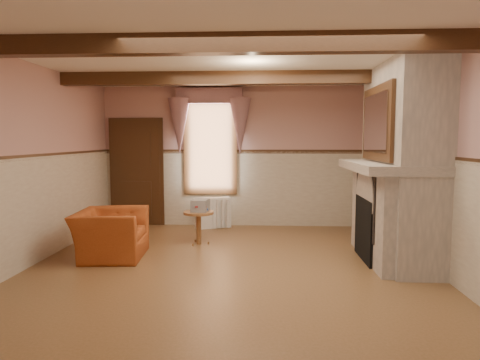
# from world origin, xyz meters

# --- Properties ---
(floor) EXTENTS (5.50, 6.00, 0.01)m
(floor) POSITION_xyz_m (0.00, 0.00, 0.00)
(floor) COLOR brown
(floor) RESTS_ON ground
(ceiling) EXTENTS (5.50, 6.00, 0.01)m
(ceiling) POSITION_xyz_m (0.00, 0.00, 2.80)
(ceiling) COLOR silver
(ceiling) RESTS_ON wall_back
(wall_back) EXTENTS (5.50, 0.02, 2.80)m
(wall_back) POSITION_xyz_m (0.00, 3.00, 1.40)
(wall_back) COLOR tan
(wall_back) RESTS_ON floor
(wall_front) EXTENTS (5.50, 0.02, 2.80)m
(wall_front) POSITION_xyz_m (0.00, -3.00, 1.40)
(wall_front) COLOR tan
(wall_front) RESTS_ON floor
(wall_left) EXTENTS (0.02, 6.00, 2.80)m
(wall_left) POSITION_xyz_m (-2.75, 0.00, 1.40)
(wall_left) COLOR tan
(wall_left) RESTS_ON floor
(wall_right) EXTENTS (0.02, 6.00, 2.80)m
(wall_right) POSITION_xyz_m (2.75, 0.00, 1.40)
(wall_right) COLOR tan
(wall_right) RESTS_ON floor
(wainscot) EXTENTS (5.50, 6.00, 1.50)m
(wainscot) POSITION_xyz_m (0.00, 0.00, 0.75)
(wainscot) COLOR beige
(wainscot) RESTS_ON floor
(chair_rail) EXTENTS (5.50, 6.00, 0.08)m
(chair_rail) POSITION_xyz_m (0.00, 0.00, 1.50)
(chair_rail) COLOR black
(chair_rail) RESTS_ON wainscot
(firebox) EXTENTS (0.20, 0.95, 0.90)m
(firebox) POSITION_xyz_m (2.00, 0.60, 0.45)
(firebox) COLOR black
(firebox) RESTS_ON floor
(armchair) EXTENTS (1.03, 1.15, 0.70)m
(armchair) POSITION_xyz_m (-1.79, 0.52, 0.35)
(armchair) COLOR #994219
(armchair) RESTS_ON floor
(side_table) EXTENTS (0.58, 0.58, 0.55)m
(side_table) POSITION_xyz_m (-0.61, 1.38, 0.28)
(side_table) COLOR brown
(side_table) RESTS_ON floor
(book_stack) EXTENTS (0.29, 0.35, 0.20)m
(book_stack) POSITION_xyz_m (-0.58, 1.42, 0.65)
(book_stack) COLOR #B7AD8C
(book_stack) RESTS_ON side_table
(radiator) EXTENTS (0.71, 0.44, 0.60)m
(radiator) POSITION_xyz_m (-0.52, 2.70, 0.30)
(radiator) COLOR white
(radiator) RESTS_ON floor
(bowl) EXTENTS (0.32, 0.32, 0.08)m
(bowl) POSITION_xyz_m (2.24, 0.73, 1.46)
(bowl) COLOR brown
(bowl) RESTS_ON mantel
(mantel_clock) EXTENTS (0.14, 0.24, 0.20)m
(mantel_clock) POSITION_xyz_m (2.24, 1.40, 1.52)
(mantel_clock) COLOR black
(mantel_clock) RESTS_ON mantel
(oil_lamp) EXTENTS (0.11, 0.11, 0.28)m
(oil_lamp) POSITION_xyz_m (2.24, 1.01, 1.56)
(oil_lamp) COLOR gold
(oil_lamp) RESTS_ON mantel
(candle_red) EXTENTS (0.06, 0.06, 0.16)m
(candle_red) POSITION_xyz_m (2.24, 0.19, 1.50)
(candle_red) COLOR #B3162F
(candle_red) RESTS_ON mantel
(jar_yellow) EXTENTS (0.06, 0.06, 0.12)m
(jar_yellow) POSITION_xyz_m (2.24, 0.41, 1.48)
(jar_yellow) COLOR gold
(jar_yellow) RESTS_ON mantel
(fireplace) EXTENTS (0.85, 2.00, 2.80)m
(fireplace) POSITION_xyz_m (2.42, 0.60, 1.40)
(fireplace) COLOR gray
(fireplace) RESTS_ON floor
(mantel) EXTENTS (1.05, 2.05, 0.12)m
(mantel) POSITION_xyz_m (2.24, 0.60, 1.36)
(mantel) COLOR gray
(mantel) RESTS_ON fireplace
(overmantel_mirror) EXTENTS (0.06, 1.44, 1.04)m
(overmantel_mirror) POSITION_xyz_m (2.06, 0.60, 1.97)
(overmantel_mirror) COLOR silver
(overmantel_mirror) RESTS_ON fireplace
(door) EXTENTS (1.10, 0.10, 2.10)m
(door) POSITION_xyz_m (-2.10, 2.94, 1.05)
(door) COLOR black
(door) RESTS_ON floor
(window) EXTENTS (1.06, 0.08, 2.02)m
(window) POSITION_xyz_m (-0.60, 2.97, 1.65)
(window) COLOR white
(window) RESTS_ON wall_back
(window_drapes) EXTENTS (1.30, 0.14, 1.40)m
(window_drapes) POSITION_xyz_m (-0.60, 2.88, 2.25)
(window_drapes) COLOR gray
(window_drapes) RESTS_ON wall_back
(ceiling_beam_front) EXTENTS (5.50, 0.18, 0.20)m
(ceiling_beam_front) POSITION_xyz_m (0.00, -1.20, 2.70)
(ceiling_beam_front) COLOR black
(ceiling_beam_front) RESTS_ON ceiling
(ceiling_beam_back) EXTENTS (5.50, 0.18, 0.20)m
(ceiling_beam_back) POSITION_xyz_m (0.00, 1.20, 2.70)
(ceiling_beam_back) COLOR black
(ceiling_beam_back) RESTS_ON ceiling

